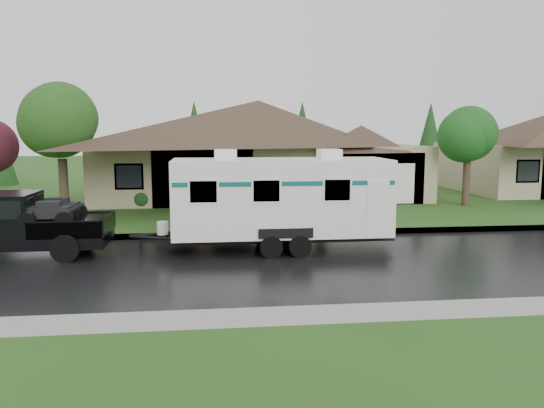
{
  "coord_description": "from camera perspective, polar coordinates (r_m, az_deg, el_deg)",
  "views": [
    {
      "loc": [
        -0.79,
        -17.57,
        4.0
      ],
      "look_at": [
        1.44,
        2.0,
        1.26
      ],
      "focal_mm": 35.0,
      "sensor_mm": 36.0,
      "label": 1
    }
  ],
  "objects": [
    {
      "name": "ground",
      "position": [
        18.04,
        -3.84,
        -4.9
      ],
      "size": [
        140.0,
        140.0,
        0.0
      ],
      "primitive_type": "plane",
      "color": "#2A4D18",
      "rests_on": "ground"
    },
    {
      "name": "shrub_row",
      "position": [
        27.22,
        -0.57,
        0.86
      ],
      "size": [
        13.6,
        1.0,
        1.0
      ],
      "color": "#143814",
      "rests_on": "lawn"
    },
    {
      "name": "travel_trailer",
      "position": [
        17.7,
        0.95,
        0.77
      ],
      "size": [
        7.54,
        2.65,
        3.38
      ],
      "color": "white",
      "rests_on": "ground"
    },
    {
      "name": "tree_right_green",
      "position": [
        28.95,
        20.38,
        6.85
      ],
      "size": [
        3.1,
        3.1,
        5.13
      ],
      "color": "#382B1E",
      "rests_on": "lawn"
    },
    {
      "name": "lawn",
      "position": [
        32.82,
        -5.08,
        1.02
      ],
      "size": [
        140.0,
        26.0,
        0.15
      ],
      "primitive_type": "cube",
      "color": "#2A4D18",
      "rests_on": "ground"
    },
    {
      "name": "pickup_truck",
      "position": [
        18.83,
        -26.72,
        -1.81
      ],
      "size": [
        6.11,
        2.32,
        2.04
      ],
      "color": "black",
      "rests_on": "ground"
    },
    {
      "name": "tree_left_green",
      "position": [
        25.54,
        -21.8,
        7.92
      ],
      "size": [
        3.57,
        3.57,
        5.91
      ],
      "color": "#382B1E",
      "rests_on": "lawn"
    },
    {
      "name": "road",
      "position": [
        16.1,
        -3.5,
        -6.46
      ],
      "size": [
        140.0,
        8.0,
        0.01
      ],
      "primitive_type": "cube",
      "color": "black",
      "rests_on": "ground"
    },
    {
      "name": "house_main",
      "position": [
        31.56,
        -0.9,
        7.18
      ],
      "size": [
        19.44,
        10.8,
        6.9
      ],
      "color": "tan",
      "rests_on": "lawn"
    },
    {
      "name": "curb",
      "position": [
        20.22,
        -4.14,
        -3.29
      ],
      "size": [
        140.0,
        0.5,
        0.15
      ],
      "primitive_type": "cube",
      "color": "gray",
      "rests_on": "ground"
    }
  ]
}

